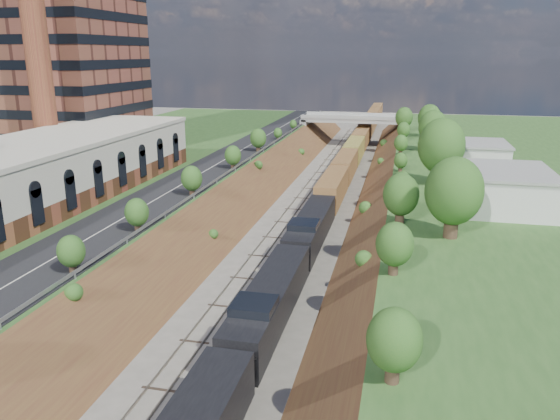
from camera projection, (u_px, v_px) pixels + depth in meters
The scene contains 15 objects.
platform_left at pixel (88, 186), 80.81m from camera, with size 44.00×180.00×5.00m, color #2F5723.
embankment_left at pixel (230, 212), 76.78m from camera, with size 7.07×180.00×7.07m, color brown.
embankment_right at pixel (389, 222), 72.07m from camera, with size 7.07×180.00×7.07m, color brown.
rail_left_track at pixel (288, 215), 74.96m from camera, with size 1.58×180.00×0.18m, color gray.
rail_right_track at pixel (326, 217), 73.84m from camera, with size 1.58×180.00×0.18m, color gray.
road at pixel (199, 175), 76.35m from camera, with size 8.00×180.00×0.10m, color black.
guardrail at pixel (226, 173), 75.15m from camera, with size 0.10×171.00×0.70m.
commercial_building at pixel (10, 181), 57.47m from camera, with size 14.30×62.30×7.00m.
smokestack at pixel (34, 25), 71.47m from camera, with size 3.20×3.20×40.00m, color brown.
overpass at pixel (353, 125), 131.14m from camera, with size 24.50×8.30×7.40m.
white_building_near at pixel (505, 190), 59.96m from camera, with size 9.00×12.00×4.00m, color silver.
white_building_far at pixel (477, 156), 80.73m from camera, with size 8.00×10.00×3.60m, color silver.
tree_right_large at pixel (454, 192), 49.45m from camera, with size 5.25×5.25×7.61m.
tree_left_crest at pixel (37, 271), 37.54m from camera, with size 2.45×2.45×3.55m.
freight_train at pixel (354, 151), 108.51m from camera, with size 3.08×189.59×4.59m.
Camera 1 is at (12.29, -10.29, 21.49)m, focal length 35.00 mm.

